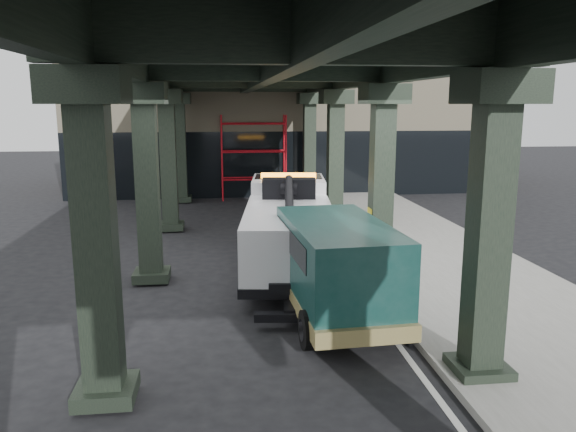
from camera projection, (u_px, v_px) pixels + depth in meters
ground at (293, 303)px, 12.93m from camera, size 90.00×90.00×0.00m
sidewalk at (446, 268)px, 15.39m from camera, size 5.00×40.00×0.15m
lane_stripe at (346, 274)px, 15.08m from camera, size 0.12×38.00×0.01m
viaduct at (266, 64)px, 13.76m from camera, size 7.40×32.00×6.40m
building at (283, 113)px, 31.85m from camera, size 22.00×10.00×8.00m
scaffolding at (253, 155)px, 26.77m from camera, size 3.08×0.88×4.00m
tow_truck at (289, 223)px, 15.62m from camera, size 3.02×8.02×2.57m
towed_van at (334, 264)px, 12.02m from camera, size 2.35×5.30×2.10m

